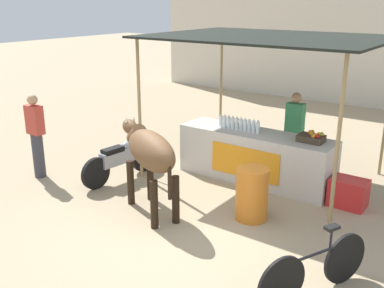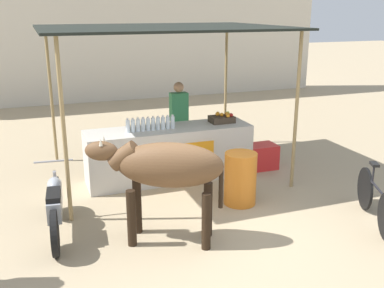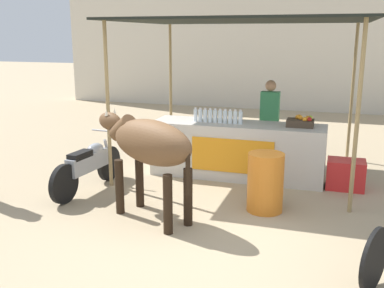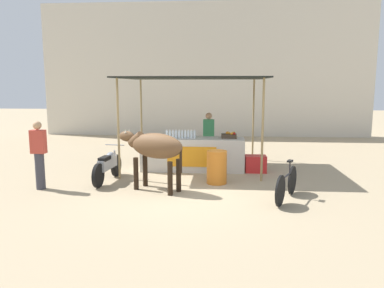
# 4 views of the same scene
# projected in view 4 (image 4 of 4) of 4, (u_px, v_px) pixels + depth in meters

# --- Properties ---
(ground_plane) EXTENTS (60.00, 60.00, 0.00)m
(ground_plane) POSITION_uv_depth(u_px,v_px,m) (186.00, 191.00, 8.92)
(ground_plane) COLOR tan
(building_wall_far) EXTENTS (16.00, 0.50, 6.41)m
(building_wall_far) POSITION_uv_depth(u_px,v_px,m) (205.00, 70.00, 18.26)
(building_wall_far) COLOR beige
(building_wall_far) RESTS_ON ground
(stall_counter) EXTENTS (3.00, 0.82, 0.96)m
(stall_counter) POSITION_uv_depth(u_px,v_px,m) (193.00, 154.00, 11.01)
(stall_counter) COLOR beige
(stall_counter) RESTS_ON ground
(stall_awning) EXTENTS (4.20, 3.20, 2.72)m
(stall_awning) POSITION_uv_depth(u_px,v_px,m) (194.00, 81.00, 10.97)
(stall_awning) COLOR black
(stall_awning) RESTS_ON ground
(water_bottle_row) EXTENTS (0.88, 0.07, 0.25)m
(water_bottle_row) POSITION_uv_depth(u_px,v_px,m) (181.00, 134.00, 10.89)
(water_bottle_row) COLOR silver
(water_bottle_row) RESTS_ON stall_counter
(fruit_crate) EXTENTS (0.44, 0.32, 0.18)m
(fruit_crate) POSITION_uv_depth(u_px,v_px,m) (229.00, 136.00, 10.89)
(fruit_crate) COLOR #3F3326
(fruit_crate) RESTS_ON stall_counter
(vendor_behind_counter) EXTENTS (0.34, 0.22, 1.65)m
(vendor_behind_counter) POSITION_uv_depth(u_px,v_px,m) (209.00, 138.00, 11.66)
(vendor_behind_counter) COLOR #383842
(vendor_behind_counter) RESTS_ON ground
(cooler_box) EXTENTS (0.60, 0.44, 0.48)m
(cooler_box) POSITION_uv_depth(u_px,v_px,m) (256.00, 164.00, 10.81)
(cooler_box) COLOR red
(cooler_box) RESTS_ON ground
(water_barrel) EXTENTS (0.51, 0.51, 0.85)m
(water_barrel) POSITION_uv_depth(u_px,v_px,m) (217.00, 167.00, 9.53)
(water_barrel) COLOR orange
(water_barrel) RESTS_ON ground
(cow) EXTENTS (1.80, 1.12, 1.44)m
(cow) POSITION_uv_depth(u_px,v_px,m) (155.00, 147.00, 8.82)
(cow) COLOR brown
(cow) RESTS_ON ground
(motorcycle_parked) EXTENTS (0.55, 1.80, 0.90)m
(motorcycle_parked) POSITION_uv_depth(u_px,v_px,m) (108.00, 165.00, 9.74)
(motorcycle_parked) COLOR black
(motorcycle_parked) RESTS_ON ground
(bicycle_leaning) EXTENTS (0.72, 1.53, 0.85)m
(bicycle_leaning) POSITION_uv_depth(u_px,v_px,m) (287.00, 184.00, 8.15)
(bicycle_leaning) COLOR black
(bicycle_leaning) RESTS_ON ground
(passerby_on_street) EXTENTS (0.34, 0.22, 1.65)m
(passerby_on_street) POSITION_uv_depth(u_px,v_px,m) (39.00, 154.00, 8.94)
(passerby_on_street) COLOR #383842
(passerby_on_street) RESTS_ON ground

